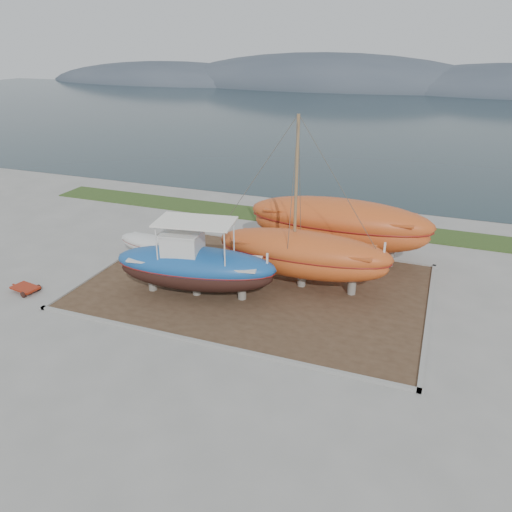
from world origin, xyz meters
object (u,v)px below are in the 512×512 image
at_px(white_dinghy, 149,246).
at_px(orange_bare_hull, 338,230).
at_px(orange_sailboat, 305,206).
at_px(red_trailer, 26,289).
at_px(blue_caique, 195,259).

relative_size(white_dinghy, orange_bare_hull, 0.38).
bearing_deg(white_dinghy, orange_sailboat, 5.36).
relative_size(orange_bare_hull, red_trailer, 5.17).
xyz_separation_m(white_dinghy, orange_bare_hull, (10.95, 3.84, 1.18)).
distance_m(blue_caique, orange_sailboat, 6.26).
relative_size(blue_caique, orange_sailboat, 0.90).
height_order(blue_caique, orange_bare_hull, blue_caique).
bearing_deg(white_dinghy, red_trailer, -111.18).
bearing_deg(orange_sailboat, white_dinghy, 175.92).
bearing_deg(blue_caique, white_dinghy, 136.02).
distance_m(blue_caique, white_dinghy, 6.32).
xyz_separation_m(orange_bare_hull, red_trailer, (-14.69, -10.31, -1.73)).
distance_m(white_dinghy, orange_bare_hull, 11.66).
bearing_deg(red_trailer, white_dinghy, 69.52).
height_order(orange_sailboat, red_trailer, orange_sailboat).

